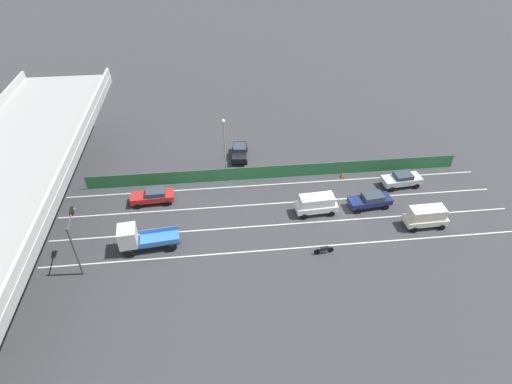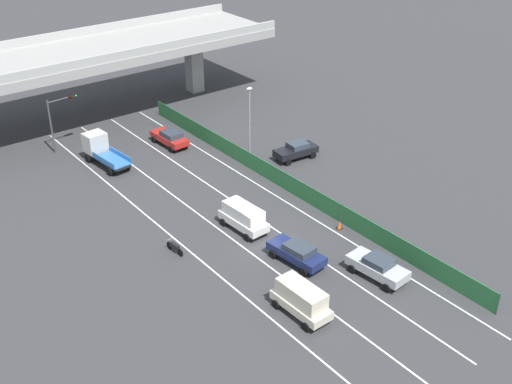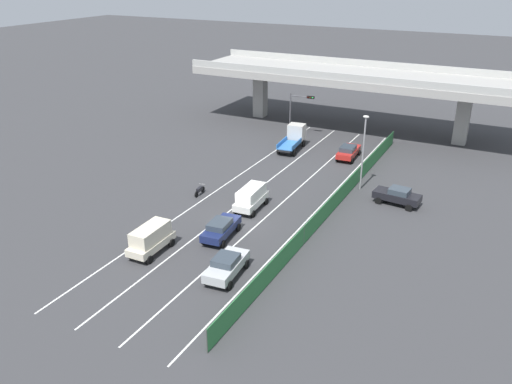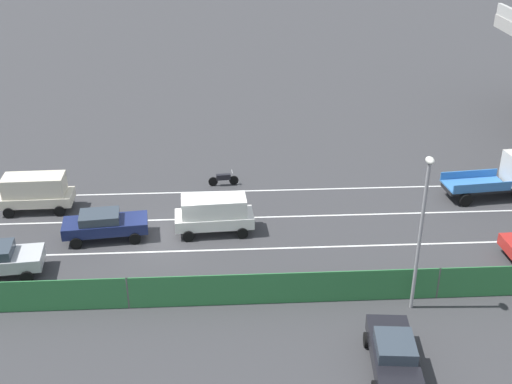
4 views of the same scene
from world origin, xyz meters
TOP-DOWN VIEW (x-y plane):
  - ground_plane at (0.00, 0.00)m, footprint 300.00×300.00m
  - lane_line_left_edge at (-5.29, 5.81)m, footprint 0.14×47.62m
  - lane_line_mid_left at (-1.76, 5.81)m, footprint 0.14×47.62m
  - lane_line_mid_right at (1.76, 5.81)m, footprint 0.14×47.62m
  - lane_line_right_edge at (5.29, 5.81)m, footprint 0.14×47.62m
  - green_fence at (6.66, 5.81)m, footprint 0.10×43.72m
  - car_van_cream at (-3.45, -8.09)m, footprint 2.06×4.34m
  - car_van_white at (-0.22, 2.51)m, footprint 2.17×4.44m
  - car_sedan_navy at (0.15, -3.52)m, footprint 2.33×4.74m
  - flatbed_truck_blue at (-3.76, 20.56)m, footprint 2.64×5.71m
  - motorcycle at (-6.23, 3.07)m, footprint 0.60×1.95m
  - parked_sedan_dark at (11.50, 9.73)m, footprint 4.44×2.29m
  - street_lamp at (7.35, 11.66)m, footprint 0.60×0.36m
  - traffic_cone at (5.90, -2.06)m, footprint 0.47×0.47m

SIDE VIEW (x-z plane):
  - ground_plane at x=0.00m, z-range 0.00..0.00m
  - lane_line_left_edge at x=-5.29m, z-range 0.00..0.01m
  - lane_line_mid_left at x=-1.76m, z-range 0.00..0.01m
  - lane_line_mid_right at x=1.76m, z-range 0.00..0.01m
  - lane_line_right_edge at x=5.29m, z-range 0.00..0.01m
  - traffic_cone at x=5.90m, z-range -0.02..0.71m
  - motorcycle at x=-6.23m, z-range -0.01..0.93m
  - green_fence at x=6.66m, z-range 0.00..1.65m
  - car_sedan_navy at x=0.15m, z-range 0.10..1.69m
  - parked_sedan_dark at x=11.50m, z-range 0.08..1.73m
  - car_van_white at x=-0.22m, z-range 0.14..2.28m
  - car_van_cream at x=-3.45m, z-range 0.14..2.37m
  - flatbed_truck_blue at x=-3.76m, z-range 0.02..2.74m
  - street_lamp at x=7.35m, z-range 0.78..8.40m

